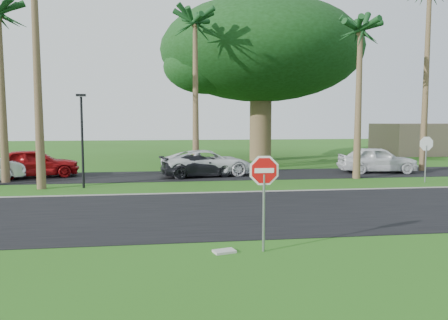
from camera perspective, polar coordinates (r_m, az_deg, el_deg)
name	(u,v)px	position (r m, az deg, el deg)	size (l,w,h in m)	color
ground	(227,224)	(14.30, 0.46, -8.40)	(120.00, 120.00, 0.00)	#295715
road	(220,211)	(16.23, -0.57, -6.71)	(120.00, 8.00, 0.02)	black
parking_strip	(198,175)	(26.54, -3.45, -2.03)	(120.00, 5.00, 0.02)	black
curb	(209,193)	(20.18, -2.03, -4.29)	(120.00, 0.12, 0.06)	gray
stop_sign_near	(264,183)	(11.15, 5.24, -3.03)	(1.05, 0.07, 2.62)	gray
stop_sign_far	(426,150)	(25.92, 24.90, 1.23)	(1.05, 0.07, 2.62)	gray
palm_center	(195,26)	(28.41, -3.80, 17.01)	(5.00, 5.00, 10.50)	brown
palm_right_near	(360,34)	(26.61, 17.38, 15.46)	(5.00, 5.00, 9.50)	brown
canopy_tree	(261,52)	(37.05, 4.87, 13.90)	(16.50, 16.50, 13.12)	brown
streetlight_right	(82,135)	(22.61, -18.04, 3.17)	(0.45, 0.25, 4.64)	black
building_far	(430,139)	(47.54, 25.36, 2.50)	(10.00, 6.00, 3.00)	gray
car_red	(35,163)	(27.87, -23.50, -0.39)	(1.99, 4.95, 1.69)	#990C0F
car_dark	(198,166)	(25.82, -3.36, -0.81)	(1.81, 4.45, 1.29)	black
car_minivan	(208,163)	(26.37, -2.13, -0.40)	(2.56, 5.55, 1.54)	white
car_pickup	(377,160)	(29.53, 19.38, 0.02)	(1.96, 4.87, 1.66)	silver
utility_slab	(224,251)	(11.39, 0.04, -11.84)	(0.55, 0.35, 0.06)	#A7A69E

